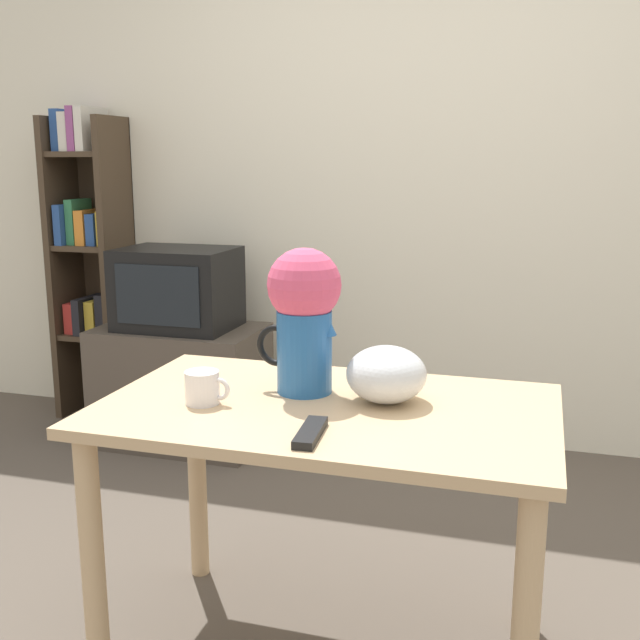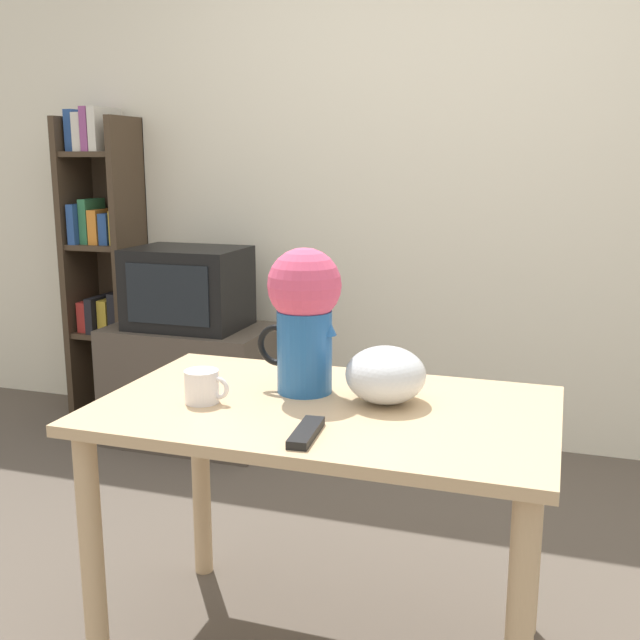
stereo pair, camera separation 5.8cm
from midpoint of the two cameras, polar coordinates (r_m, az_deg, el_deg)
ground_plane at (r=2.38m, az=2.14°, el=-22.97°), size 12.00×12.00×0.00m
wall_back at (r=3.64m, az=10.04°, el=10.84°), size 8.00×0.05×2.60m
table at (r=2.00m, az=1.24°, el=-9.76°), size 1.18×0.72×0.74m
flower_vase at (r=2.01m, az=-0.38°, el=0.82°), size 0.24×0.20×0.40m
coffee_mug at (r=1.99m, az=-8.09°, el=-5.04°), size 0.12×0.09×0.09m
white_bowl at (r=1.97m, az=5.86°, el=-4.18°), size 0.21×0.21×0.15m
remote_control at (r=1.74m, az=-0.10°, el=-8.57°), size 0.06×0.18×0.02m
tv_stand at (r=3.74m, az=-9.30°, el=-4.82°), size 0.79×0.48×0.58m
tv_set at (r=3.63m, az=-9.57°, el=2.44°), size 0.53×0.40×0.38m
bookshelf at (r=4.18m, az=-15.69°, el=5.12°), size 0.36×0.31×1.63m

